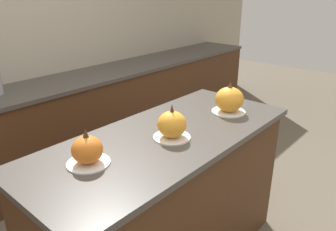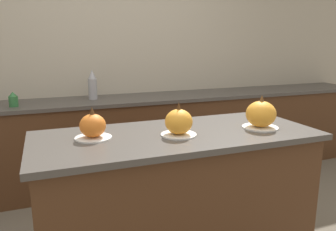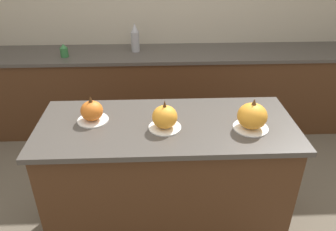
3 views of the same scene
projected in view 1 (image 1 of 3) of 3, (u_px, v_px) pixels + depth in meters
wall_back at (8, 42)px, 2.84m from camera, size 8.00×0.06×2.50m
kitchen_island at (166, 203)px, 2.01m from camera, size 1.68×0.70×0.93m
back_counter at (41, 136)px, 2.94m from camera, size 6.00×0.60×0.90m
pumpkin_cake_left at (87, 151)px, 1.51m from camera, size 0.20×0.20×0.18m
pumpkin_cake_center at (172, 125)px, 1.77m from camera, size 0.21×0.21×0.20m
pumpkin_cake_right at (229, 100)px, 2.13m from camera, size 0.22×0.22×0.21m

